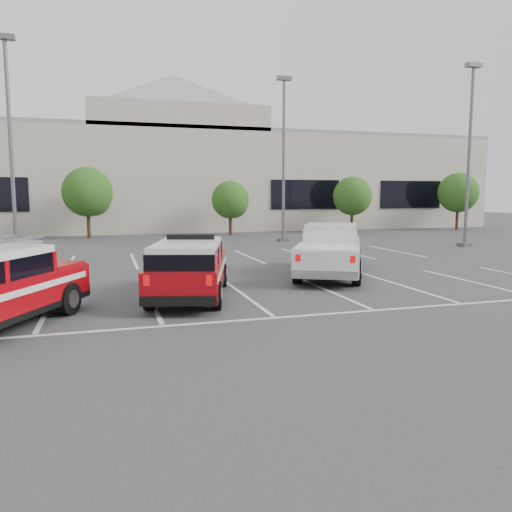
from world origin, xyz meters
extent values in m
plane|color=#39393C|center=(0.00, 0.00, 0.00)|extent=(120.00, 120.00, 0.00)
cube|color=silver|center=(0.00, 4.50, 0.01)|extent=(23.00, 15.00, 0.01)
cube|color=#BAB29D|center=(0.00, 32.00, 4.00)|extent=(60.00, 15.00, 8.00)
cube|color=gray|center=(0.00, 32.00, 8.15)|extent=(60.00, 15.00, 0.30)
cube|color=#BAB29D|center=(2.00, 30.50, 9.00)|extent=(14.00, 12.00, 2.00)
pyramid|color=gray|center=(2.00, 30.50, 11.60)|extent=(15.98, 15.98, 3.20)
cylinder|color=#3F2B19|center=(-5.00, 22.00, 0.92)|extent=(0.24, 0.24, 1.84)
sphere|color=#164412|center=(-5.00, 22.00, 3.16)|extent=(3.37, 3.37, 3.37)
sphere|color=#164412|center=(-4.60, 22.20, 2.65)|extent=(2.24, 2.24, 2.24)
cylinder|color=#3F2B19|center=(5.00, 22.00, 0.76)|extent=(0.24, 0.24, 1.51)
sphere|color=#164412|center=(5.00, 22.00, 2.60)|extent=(2.77, 2.77, 2.77)
sphere|color=#164412|center=(5.40, 22.20, 2.18)|extent=(1.85, 1.85, 1.85)
cylinder|color=#3F2B19|center=(15.00, 22.00, 0.84)|extent=(0.24, 0.24, 1.67)
sphere|color=#164412|center=(15.00, 22.00, 2.88)|extent=(3.07, 3.07, 3.07)
sphere|color=#164412|center=(15.40, 22.20, 2.42)|extent=(2.05, 2.05, 2.05)
cylinder|color=#3F2B19|center=(25.00, 22.00, 0.92)|extent=(0.24, 0.24, 1.84)
sphere|color=#164412|center=(25.00, 22.00, 3.16)|extent=(3.37, 3.37, 3.37)
sphere|color=#164412|center=(25.40, 22.20, 2.65)|extent=(2.24, 2.24, 2.24)
cube|color=#59595E|center=(-8.00, 12.00, 0.10)|extent=(0.60, 0.60, 0.20)
cylinder|color=#59595E|center=(-8.00, 12.00, 5.00)|extent=(0.18, 0.18, 10.00)
cube|color=#59595E|center=(-8.00, 12.00, 10.12)|extent=(0.90, 0.40, 0.24)
cube|color=#59595E|center=(7.00, 16.00, 0.10)|extent=(0.60, 0.60, 0.20)
cylinder|color=#59595E|center=(7.00, 16.00, 5.00)|extent=(0.18, 0.18, 10.00)
cube|color=#59595E|center=(7.00, 16.00, 10.12)|extent=(0.90, 0.40, 0.24)
cube|color=#59595E|center=(16.00, 10.00, 0.10)|extent=(0.60, 0.60, 0.20)
cylinder|color=#59595E|center=(16.00, 10.00, 5.00)|extent=(0.18, 0.18, 10.00)
cube|color=#59595E|center=(16.00, 10.00, 10.12)|extent=(0.90, 0.40, 0.24)
cube|color=#93070D|center=(-1.56, 0.25, 0.71)|extent=(3.19, 5.46, 0.79)
cube|color=black|center=(-1.69, -0.20, 1.31)|extent=(2.64, 3.98, 0.41)
cube|color=silver|center=(-1.69, -0.20, 1.59)|extent=(2.59, 3.90, 0.15)
cube|color=black|center=(-1.47, 0.57, 1.74)|extent=(1.41, 0.63, 0.14)
cube|color=silver|center=(4.04, 2.70, 0.80)|extent=(4.72, 6.37, 0.88)
cube|color=black|center=(4.30, 3.19, 1.47)|extent=(2.72, 2.81, 0.46)
cube|color=silver|center=(4.30, 3.19, 1.79)|extent=(2.66, 2.75, 0.17)
camera|label=1|loc=(-3.85, -14.03, 2.97)|focal=35.00mm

